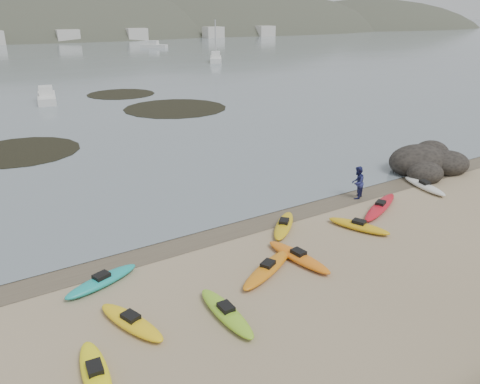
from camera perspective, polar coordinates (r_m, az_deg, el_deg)
ground at (r=21.97m, az=0.00°, el=-3.65°), size 600.00×600.00×0.00m
wet_sand at (r=21.74m, az=0.43°, el=-3.92°), size 60.00×60.00×0.00m
kayaks at (r=19.07m, az=5.43°, el=-7.27°), size 20.88×7.66×0.34m
person_east at (r=25.18m, az=14.13°, el=1.12°), size 1.06×0.98×1.74m
rock_cluster at (r=31.24m, az=21.81°, el=2.94°), size 5.50×4.08×1.97m
kelp_mats at (r=47.68m, az=-13.59°, el=9.43°), size 25.19×28.00×0.04m
moored_boats at (r=96.61m, az=-23.37°, el=14.30°), size 84.16×77.18×1.15m
far_hills at (r=218.10m, az=-19.71°, el=13.30°), size 550.00×135.00×80.00m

